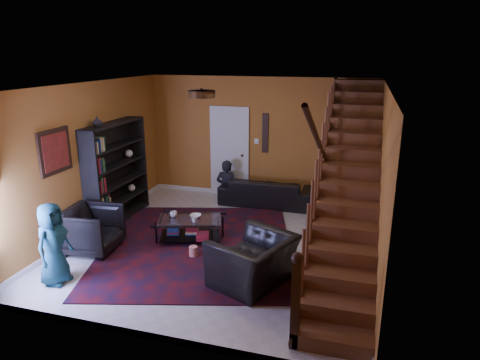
# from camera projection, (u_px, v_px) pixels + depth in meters

# --- Properties ---
(floor) EXTENTS (5.50, 5.50, 0.00)m
(floor) POSITION_uv_depth(u_px,v_px,m) (222.00, 244.00, 7.68)
(floor) COLOR beige
(floor) RESTS_ON ground
(room) EXTENTS (5.50, 5.50, 5.50)m
(room) POSITION_uv_depth(u_px,v_px,m) (183.00, 209.00, 9.24)
(room) COLOR #A25C24
(room) RESTS_ON ground
(staircase) EXTENTS (0.95, 5.02, 3.18)m
(staircase) POSITION_uv_depth(u_px,v_px,m) (348.00, 179.00, 6.71)
(staircase) COLOR brown
(staircase) RESTS_ON floor
(bookshelf) EXTENTS (0.35, 1.80, 2.00)m
(bookshelf) POSITION_uv_depth(u_px,v_px,m) (117.00, 174.00, 8.59)
(bookshelf) COLOR black
(bookshelf) RESTS_ON floor
(door) EXTENTS (0.82, 0.05, 2.05)m
(door) POSITION_uv_depth(u_px,v_px,m) (230.00, 153.00, 10.08)
(door) COLOR silver
(door) RESTS_ON floor
(framed_picture) EXTENTS (0.04, 0.74, 0.74)m
(framed_picture) POSITION_uv_depth(u_px,v_px,m) (55.00, 151.00, 7.03)
(framed_picture) COLOR maroon
(framed_picture) RESTS_ON room
(wall_hanging) EXTENTS (0.14, 0.03, 0.90)m
(wall_hanging) POSITION_uv_depth(u_px,v_px,m) (265.00, 133.00, 9.70)
(wall_hanging) COLOR black
(wall_hanging) RESTS_ON room
(ceiling_fixture) EXTENTS (0.40, 0.40, 0.10)m
(ceiling_fixture) POSITION_uv_depth(u_px,v_px,m) (202.00, 94.00, 6.15)
(ceiling_fixture) COLOR #3F2814
(ceiling_fixture) RESTS_ON room
(rug) EXTENTS (4.18, 4.51, 0.02)m
(rug) POSITION_uv_depth(u_px,v_px,m) (198.00, 245.00, 7.64)
(rug) COLOR #470C0F
(rug) RESTS_ON floor
(sofa) EXTENTS (2.08, 0.82, 0.61)m
(sofa) POSITION_uv_depth(u_px,v_px,m) (267.00, 191.00, 9.63)
(sofa) COLOR black
(sofa) RESTS_ON floor
(armchair_left) EXTENTS (0.94, 0.92, 0.79)m
(armchair_left) POSITION_uv_depth(u_px,v_px,m) (92.00, 230.00, 7.32)
(armchair_left) COLOR black
(armchair_left) RESTS_ON floor
(armchair_right) EXTENTS (1.36, 1.44, 0.74)m
(armchair_right) POSITION_uv_depth(u_px,v_px,m) (253.00, 261.00, 6.29)
(armchair_right) COLOR black
(armchair_right) RESTS_ON floor
(person_adult_a) EXTENTS (0.51, 0.34, 1.40)m
(person_adult_a) POSITION_uv_depth(u_px,v_px,m) (227.00, 189.00, 9.94)
(person_adult_a) COLOR black
(person_adult_a) RESTS_ON sofa
(person_adult_b) EXTENTS (0.70, 0.57, 1.36)m
(person_adult_b) POSITION_uv_depth(u_px,v_px,m) (320.00, 199.00, 9.37)
(person_adult_b) COLOR black
(person_adult_b) RESTS_ON sofa
(person_child) EXTENTS (0.42, 0.62, 1.26)m
(person_child) POSITION_uv_depth(u_px,v_px,m) (53.00, 244.00, 6.25)
(person_child) COLOR #174959
(person_child) RESTS_ON armchair_left
(coffee_table) EXTENTS (1.27, 0.98, 0.43)m
(coffee_table) POSITION_uv_depth(u_px,v_px,m) (190.00, 228.00, 7.76)
(coffee_table) COLOR black
(coffee_table) RESTS_ON floor
(cup_a) EXTENTS (0.16, 0.16, 0.10)m
(cup_a) POSITION_uv_depth(u_px,v_px,m) (173.00, 214.00, 7.79)
(cup_a) COLOR #999999
(cup_a) RESTS_ON coffee_table
(cup_b) EXTENTS (0.12, 0.12, 0.09)m
(cup_b) POSITION_uv_depth(u_px,v_px,m) (194.00, 220.00, 7.55)
(cup_b) COLOR #999999
(cup_b) RESTS_ON coffee_table
(bowl) EXTENTS (0.23, 0.23, 0.05)m
(bowl) POSITION_uv_depth(u_px,v_px,m) (196.00, 216.00, 7.79)
(bowl) COLOR #999999
(bowl) RESTS_ON coffee_table
(vase) EXTENTS (0.18, 0.18, 0.19)m
(vase) POSITION_uv_depth(u_px,v_px,m) (97.00, 122.00, 7.81)
(vase) COLOR #999999
(vase) RESTS_ON bookshelf
(popcorn_bucket) EXTENTS (0.15, 0.15, 0.17)m
(popcorn_bucket) POSITION_uv_depth(u_px,v_px,m) (193.00, 251.00, 7.20)
(popcorn_bucket) COLOR red
(popcorn_bucket) RESTS_ON rug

